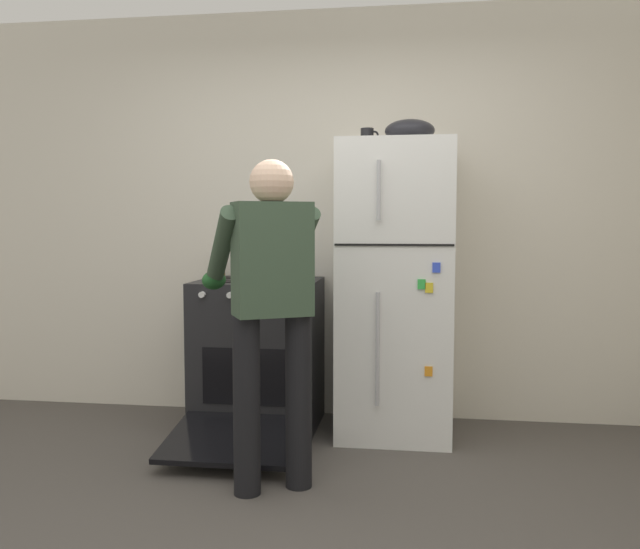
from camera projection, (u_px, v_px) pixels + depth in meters
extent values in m
cube|color=silver|center=(339.00, 216.00, 4.38)|extent=(6.00, 0.10, 2.70)
cube|color=white|center=(395.00, 289.00, 3.99)|extent=(0.68, 0.68, 1.79)
cube|color=black|center=(394.00, 245.00, 3.63)|extent=(0.67, 0.01, 0.01)
cylinder|color=#B7B7BC|center=(378.00, 349.00, 3.67)|extent=(0.02, 0.02, 0.65)
cylinder|color=#B7B7BC|center=(379.00, 190.00, 3.59)|extent=(0.02, 0.02, 0.33)
cube|color=yellow|center=(429.00, 288.00, 3.62)|extent=(0.04, 0.01, 0.06)
cube|color=orange|center=(429.00, 371.00, 3.65)|extent=(0.04, 0.01, 0.06)
cube|color=blue|center=(436.00, 268.00, 3.60)|extent=(0.04, 0.01, 0.06)
cube|color=green|center=(422.00, 284.00, 3.62)|extent=(0.04, 0.01, 0.06)
cube|color=black|center=(259.00, 353.00, 4.14)|extent=(0.76, 0.64, 0.94)
cube|color=black|center=(246.00, 377.00, 3.83)|extent=(0.53, 0.01, 0.34)
cylinder|color=black|center=(224.00, 281.00, 3.99)|extent=(0.17, 0.17, 0.01)
cylinder|color=black|center=(282.00, 282.00, 3.94)|extent=(0.17, 0.17, 0.01)
cylinder|color=black|center=(236.00, 277.00, 4.27)|extent=(0.17, 0.17, 0.01)
cylinder|color=black|center=(291.00, 278.00, 4.22)|extent=(0.17, 0.17, 0.01)
cylinder|color=silver|center=(202.00, 295.00, 3.82)|extent=(0.04, 0.03, 0.04)
cylinder|color=silver|center=(230.00, 295.00, 3.79)|extent=(0.04, 0.03, 0.04)
cylinder|color=silver|center=(260.00, 296.00, 3.77)|extent=(0.04, 0.03, 0.04)
cylinder|color=silver|center=(289.00, 296.00, 3.74)|extent=(0.04, 0.03, 0.04)
cube|color=black|center=(233.00, 439.00, 3.56)|extent=(0.72, 0.60, 0.11)
cylinder|color=black|center=(247.00, 406.00, 3.09)|extent=(0.13, 0.13, 0.86)
cylinder|color=black|center=(299.00, 401.00, 3.18)|extent=(0.13, 0.13, 0.86)
cube|color=#384C38|center=(272.00, 259.00, 3.08)|extent=(0.41, 0.34, 0.54)
sphere|color=beige|center=(272.00, 182.00, 3.05)|extent=(0.21, 0.21, 0.21)
sphere|color=#303030|center=(272.00, 190.00, 3.05)|extent=(0.15, 0.15, 0.15)
cylinder|color=#384C38|center=(221.00, 249.00, 3.21)|extent=(0.31, 0.48, 0.42)
cylinder|color=#384C38|center=(298.00, 248.00, 3.35)|extent=(0.31, 0.48, 0.42)
ellipsoid|color=#1E5123|center=(214.00, 280.00, 3.43)|extent=(0.12, 0.18, 0.10)
ellipsoid|color=#1E5123|center=(286.00, 278.00, 3.57)|extent=(0.12, 0.18, 0.10)
cylinder|color=#19479E|center=(281.00, 269.00, 4.03)|extent=(0.23, 0.23, 0.14)
cube|color=black|center=(259.00, 261.00, 4.04)|extent=(0.05, 0.03, 0.02)
cube|color=black|center=(304.00, 261.00, 4.01)|extent=(0.05, 0.03, 0.02)
cylinder|color=black|center=(367.00, 136.00, 3.99)|extent=(0.08, 0.08, 0.10)
torus|color=black|center=(374.00, 135.00, 3.98)|extent=(0.06, 0.01, 0.06)
cylinder|color=brown|center=(221.00, 263.00, 4.34)|extent=(0.05, 0.05, 0.17)
ellipsoid|color=black|center=(410.00, 131.00, 3.90)|extent=(0.30, 0.30, 0.13)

